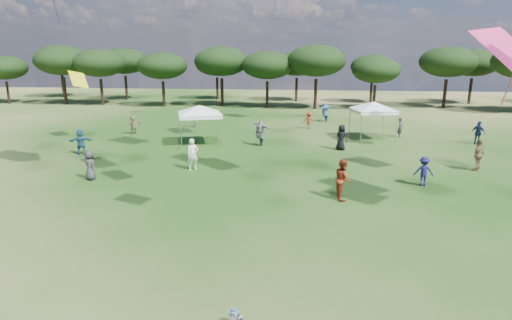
{
  "coord_description": "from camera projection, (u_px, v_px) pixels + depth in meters",
  "views": [
    {
      "loc": [
        1.88,
        -7.71,
        6.72
      ],
      "look_at": [
        0.35,
        6.0,
        3.21
      ],
      "focal_mm": 30.0,
      "sensor_mm": 36.0,
      "label": 1
    }
  ],
  "objects": [
    {
      "name": "tree_line",
      "position": [
        309.0,
        62.0,
        53.35
      ],
      "size": [
        108.78,
        17.63,
        7.77
      ],
      "color": "black",
      "rests_on": "ground"
    },
    {
      "name": "tent_left",
      "position": [
        199.0,
        107.0,
        31.28
      ],
      "size": [
        5.9,
        5.9,
        3.2
      ],
      "rotation": [
        0.0,
        0.0,
        0.31
      ],
      "color": "gray",
      "rests_on": "ground"
    },
    {
      "name": "tent_right",
      "position": [
        374.0,
        103.0,
        33.05
      ],
      "size": [
        5.88,
        5.88,
        3.26
      ],
      "rotation": [
        0.0,
        0.0,
        0.2
      ],
      "color": "gray",
      "rests_on": "ground"
    },
    {
      "name": "toddler",
      "position": [
        235.0,
        318.0,
        10.73
      ],
      "size": [
        0.38,
        0.41,
        0.5
      ],
      "rotation": [
        0.0,
        0.0,
        -0.32
      ],
      "color": "black",
      "rests_on": "ground"
    },
    {
      "name": "festival_crowd",
      "position": [
        279.0,
        133.0,
        31.57
      ],
      "size": [
        29.03,
        24.57,
        1.93
      ],
      "color": "maroon",
      "rests_on": "ground"
    }
  ]
}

